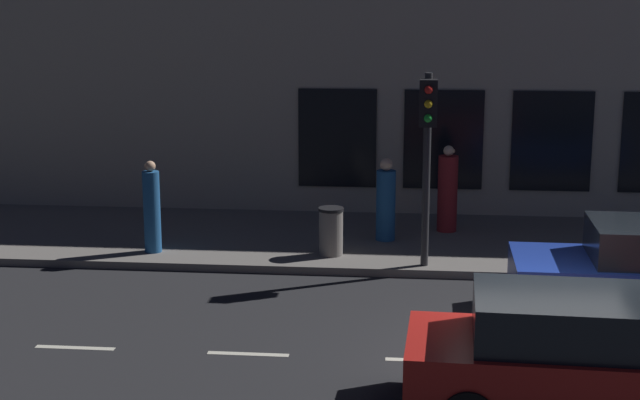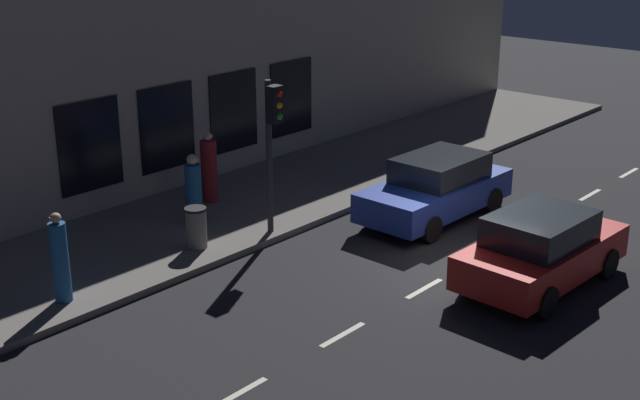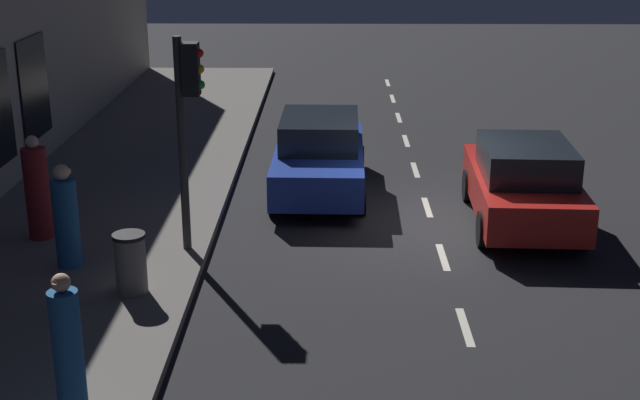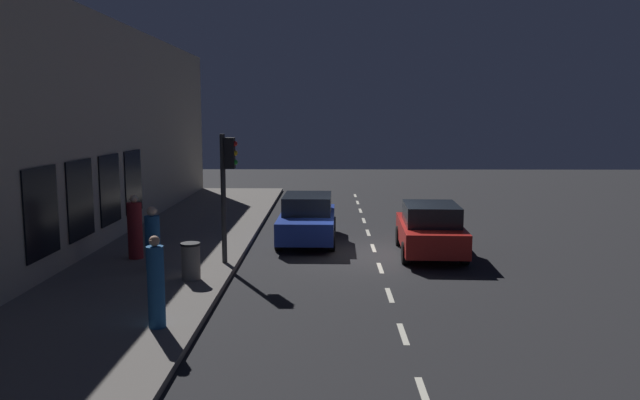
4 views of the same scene
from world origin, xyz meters
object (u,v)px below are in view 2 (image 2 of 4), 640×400
parked_car_1 (541,249)px  parked_car_0 (436,188)px  traffic_light (272,130)px  pedestrian_1 (60,260)px  trash_bin (196,228)px  pedestrian_0 (209,170)px  pedestrian_2 (194,191)px

parked_car_1 → parked_car_0: bearing=156.1°
traffic_light → pedestrian_1: bearing=84.1°
pedestrian_1 → trash_bin: 3.50m
pedestrian_0 → pedestrian_1: pedestrian_0 is taller
traffic_light → trash_bin: (0.66, 1.79, -1.99)m
pedestrian_2 → parked_car_1: bearing=66.5°
pedestrian_1 → pedestrian_2: size_ratio=1.06×
traffic_light → pedestrian_0: traffic_light is taller
pedestrian_1 → trash_bin: bearing=-66.3°
trash_bin → pedestrian_1: bearing=91.9°
parked_car_1 → trash_bin: (6.54, 3.51, -0.17)m
pedestrian_1 → pedestrian_2: (1.34, -4.50, -0.06)m
parked_car_1 → pedestrian_0: (8.63, 1.22, 0.20)m
traffic_light → pedestrian_2: (1.89, 0.78, -1.68)m
parked_car_1 → trash_bin: bearing=-149.2°
pedestrian_2 → trash_bin: (-1.23, 1.01, -0.31)m
pedestrian_0 → pedestrian_1: (-2.21, 5.77, 0.00)m
parked_car_1 → pedestrian_0: size_ratio=2.27×
traffic_light → pedestrian_0: size_ratio=1.95×
parked_car_0 → trash_bin: 6.05m
parked_car_1 → pedestrian_1: bearing=-130.0°
parked_car_1 → pedestrian_1: 9.49m
traffic_light → pedestrian_1: size_ratio=1.98×
parked_car_1 → trash_bin: 7.42m
parked_car_0 → trash_bin: (2.73, 5.40, -0.17)m
traffic_light → pedestrian_2: traffic_light is taller
parked_car_0 → pedestrian_0: size_ratio=2.38×
parked_car_1 → traffic_light: bearing=-161.2°
pedestrian_0 → pedestrian_1: size_ratio=1.01×
parked_car_0 → trash_bin: parked_car_0 is taller
pedestrian_0 → parked_car_1: bearing=21.9°
pedestrian_0 → pedestrian_2: bearing=-41.9°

